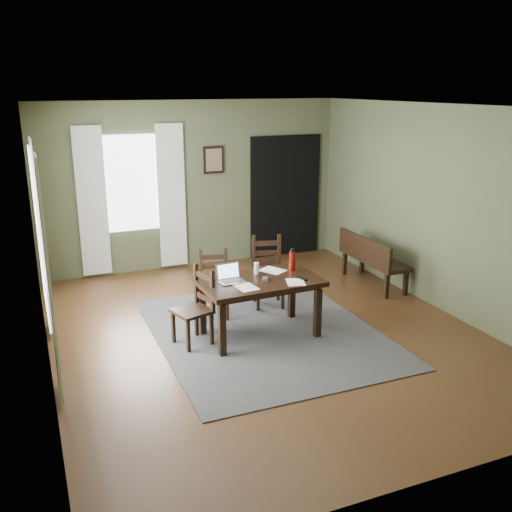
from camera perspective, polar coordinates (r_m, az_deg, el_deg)
name	(u,v)px	position (r m, az deg, el deg)	size (l,w,h in m)	color
ground	(265,333)	(7.08, 0.93, -7.68)	(5.00, 6.00, 0.01)	#492C16
room_shell	(266,187)	(6.54, 1.01, 6.88)	(5.02, 6.02, 2.71)	#4F5537
rug	(265,332)	(7.08, 0.93, -7.60)	(2.60, 3.20, 0.01)	#3B3B3B
dining_table	(260,286)	(6.77, 0.37, -3.06)	(1.44, 0.90, 0.71)	black
chair_end	(195,308)	(6.67, -6.08, -5.16)	(0.49, 0.49, 0.91)	black
chair_back_left	(214,285)	(7.44, -4.18, -2.91)	(0.46, 0.46, 0.86)	black
chair_back_right	(268,272)	(7.79, 1.20, -1.64)	(0.50, 0.50, 0.95)	black
bench	(371,256)	(8.73, 11.40, -0.03)	(0.43, 1.34, 0.76)	black
laptop	(230,277)	(6.68, -2.61, -2.07)	(0.31, 0.25, 0.20)	#B7B7BC
computer_mouse	(265,279)	(6.70, 0.93, -2.32)	(0.06, 0.10, 0.03)	#3F3F42
tv_remote	(302,278)	(6.77, 4.59, -2.25)	(0.05, 0.17, 0.02)	black
drinking_glass	(257,268)	(6.91, 0.05, -1.24)	(0.06, 0.06, 0.14)	silver
water_bottle	(292,260)	(7.05, 3.64, -0.43)	(0.10, 0.10, 0.28)	#A7170C
paper_a	(247,287)	(6.48, -0.96, -3.15)	(0.21, 0.27, 0.00)	white
paper_b	(295,282)	(6.66, 3.97, -2.62)	(0.20, 0.26, 0.00)	white
paper_c	(273,270)	(7.06, 1.68, -1.44)	(0.23, 0.30, 0.00)	white
window_left	(39,234)	(6.30, -20.92, 2.08)	(0.01, 1.30, 1.70)	white
window_back	(132,183)	(9.14, -12.34, 7.11)	(1.00, 0.01, 1.50)	white
curtain_left_near	(49,281)	(5.58, -20.02, -2.34)	(0.03, 0.48, 2.30)	silver
curtain_left_far	(41,238)	(7.15, -20.73, 1.70)	(0.03, 0.48, 2.30)	silver
curtain_back_left	(92,203)	(9.07, -16.07, 5.16)	(0.44, 0.03, 2.30)	silver
curtain_back_right	(172,197)	(9.28, -8.43, 5.89)	(0.44, 0.03, 2.30)	silver
framed_picture	(214,160)	(9.42, -4.26, 9.57)	(0.34, 0.03, 0.44)	black
doorway_back	(285,197)	(10.01, 2.95, 5.96)	(1.30, 0.03, 2.10)	black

